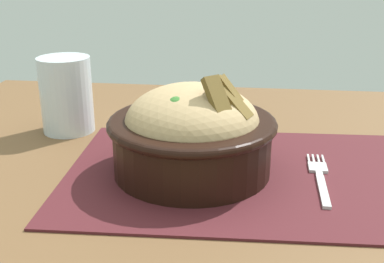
# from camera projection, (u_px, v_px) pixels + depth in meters

# --- Properties ---
(table) EXTENTS (1.08, 0.84, 0.72)m
(table) POSITION_uv_depth(u_px,v_px,m) (269.00, 242.00, 0.58)
(table) COLOR brown
(table) RESTS_ON ground_plane
(placemat) EXTENTS (0.43, 0.30, 0.00)m
(placemat) POSITION_uv_depth(u_px,v_px,m) (242.00, 174.00, 0.57)
(placemat) COLOR #47191E
(placemat) RESTS_ON table
(bowl) EXTENTS (0.22, 0.22, 0.12)m
(bowl) POSITION_uv_depth(u_px,v_px,m) (192.00, 133.00, 0.56)
(bowl) COLOR black
(bowl) RESTS_ON placemat
(fork) EXTENTS (0.02, 0.14, 0.00)m
(fork) POSITION_uv_depth(u_px,v_px,m) (320.00, 176.00, 0.56)
(fork) COLOR silver
(fork) RESTS_ON placemat
(drinking_glass) EXTENTS (0.08, 0.08, 0.11)m
(drinking_glass) POSITION_uv_depth(u_px,v_px,m) (67.00, 100.00, 0.70)
(drinking_glass) COLOR silver
(drinking_glass) RESTS_ON table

